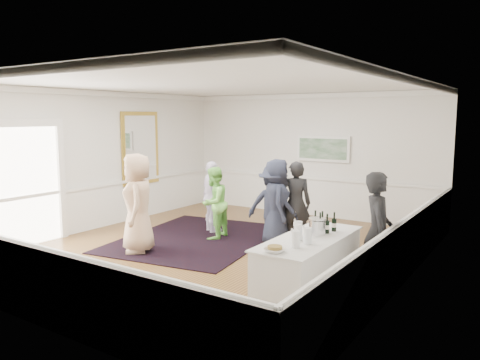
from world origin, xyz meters
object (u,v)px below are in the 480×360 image
Objects in this scene: bartender at (378,231)px; guest_dark_b at (295,203)px; guest_tan at (138,203)px; ice_bucket at (317,227)px; serving_table at (309,267)px; guest_lilac at (212,197)px; guest_dark_a at (273,205)px; guest_green at (214,203)px; guest_navy at (276,203)px; nut_bowl at (275,249)px.

bartender is 2.65m from guest_dark_b.
guest_tan is 3.73m from ice_bucket.
guest_dark_b is at bearing 120.95° from serving_table.
guest_dark_b is at bearing -143.24° from guest_lilac.
guest_dark_a is 2.65m from ice_bucket.
guest_green is at bearing -9.90° from guest_dark_b.
guest_tan reaches higher than serving_table.
serving_table is 3.76m from guest_tan.
guest_dark_a is 0.12m from guest_navy.
guest_dark_b is 0.97× the size of guest_navy.
guest_navy is (-1.71, 2.10, 0.44)m from serving_table.
nut_bowl is (-0.80, -1.72, 0.02)m from bartender.
guest_navy is at bearing 93.54° from guest_green.
guest_dark_a reaches higher than guest_green.
bartender is 0.94× the size of guest_tan.
guest_dark_a is (-2.55, 1.32, -0.08)m from bartender.
bartender reaches higher than nut_bowl.
guest_lilac is 4.06m from ice_bucket.
bartender is at bearing 47.98° from serving_table.
guest_dark_b reaches higher than nut_bowl.
nut_bowl is (-0.08, -1.12, -0.08)m from ice_bucket.
guest_tan is (-4.45, -0.57, 0.06)m from bartender.
guest_lilac is 0.94× the size of guest_dark_b.
guest_lilac is 0.99× the size of guest_dark_a.
guest_lilac is at bearing 47.87° from bartender.
guest_navy is (2.00, 1.85, -0.07)m from guest_tan.
guest_green is (-3.83, 1.04, -0.12)m from bartender.
serving_table is at bearing 115.11° from bartender.
guest_dark_a is 3.50m from nut_bowl.
guest_green is 5.56× the size of nut_bowl.
guest_dark_b is at bearing 100.47° from guest_green.
guest_tan is 6.88× the size of nut_bowl.
guest_green is at bearing 137.71° from nut_bowl.
serving_table is 1.22× the size of guest_navy.
guest_tan reaches higher than ice_bucket.
ice_bucket reaches higher than serving_table.
serving_table is at bearing 42.22° from guest_tan.
guest_navy is (0.10, -0.03, 0.07)m from guest_dark_a.
bartender reaches higher than guest_green.
guest_navy is at bearing 118.76° from nut_bowl.
serving_table is at bearing -177.21° from guest_navy.
serving_table is 1.34× the size of guest_lilac.
ice_bucket is 1.13m from nut_bowl.
guest_green is 4.10m from nut_bowl.
ice_bucket is (1.44, -2.15, 0.13)m from guest_dark_b.
guest_dark_b is 6.62× the size of ice_bucket.
serving_table is 4.17m from guest_lilac.
guest_dark_a is 0.46m from guest_dark_b.
guest_tan is 2.06m from guest_lilac.
guest_lilac is (-0.37, 0.43, 0.03)m from guest_green.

